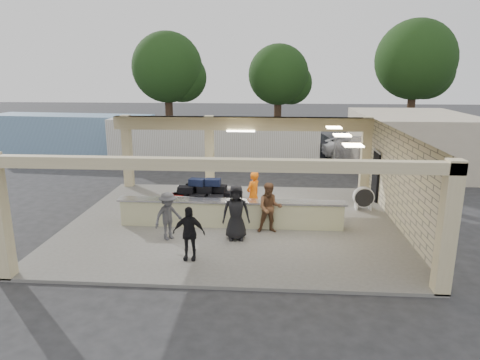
# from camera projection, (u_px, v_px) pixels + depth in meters

# --- Properties ---
(ground) EXTENTS (120.00, 120.00, 0.00)m
(ground) POSITION_uv_depth(u_px,v_px,m) (232.00, 224.00, 16.07)
(ground) COLOR #28282A
(ground) RESTS_ON ground
(pavilion) EXTENTS (12.01, 10.00, 3.55)m
(pavilion) POSITION_uv_depth(u_px,v_px,m) (239.00, 185.00, 16.36)
(pavilion) COLOR #63605C
(pavilion) RESTS_ON ground
(baggage_counter) EXTENTS (8.20, 0.58, 0.98)m
(baggage_counter) POSITION_uv_depth(u_px,v_px,m) (231.00, 213.00, 15.44)
(baggage_counter) COLOR beige
(baggage_counter) RESTS_ON pavilion
(luggage_cart) EXTENTS (2.67, 1.83, 1.46)m
(luggage_cart) POSITION_uv_depth(u_px,v_px,m) (202.00, 196.00, 16.54)
(luggage_cart) COLOR white
(luggage_cart) RESTS_ON pavilion
(drum_fan) EXTENTS (0.84, 0.46, 0.93)m
(drum_fan) POSITION_uv_depth(u_px,v_px,m) (364.00, 197.00, 17.36)
(drum_fan) COLOR white
(drum_fan) RESTS_ON pavilion
(baggage_handler) EXTENTS (0.69, 0.75, 1.82)m
(baggage_handler) POSITION_uv_depth(u_px,v_px,m) (253.00, 195.00, 16.24)
(baggage_handler) COLOR orange
(baggage_handler) RESTS_ON pavilion
(passenger_a) EXTENTS (0.89, 0.45, 1.78)m
(passenger_a) POSITION_uv_depth(u_px,v_px,m) (270.00, 208.00, 14.76)
(passenger_a) COLOR brown
(passenger_a) RESTS_ON pavilion
(passenger_b) EXTENTS (0.96, 0.35, 1.65)m
(passenger_b) POSITION_uv_depth(u_px,v_px,m) (189.00, 233.00, 12.66)
(passenger_b) COLOR black
(passenger_b) RESTS_ON pavilion
(passenger_c) EXTENTS (0.98, 1.03, 1.63)m
(passenger_c) POSITION_uv_depth(u_px,v_px,m) (168.00, 216.00, 14.18)
(passenger_c) COLOR #46464B
(passenger_c) RESTS_ON pavilion
(passenger_d) EXTENTS (0.95, 0.48, 1.88)m
(passenger_d) POSITION_uv_depth(u_px,v_px,m) (236.00, 212.00, 14.15)
(passenger_d) COLOR black
(passenger_d) RESTS_ON pavilion
(car_white_a) EXTENTS (5.25, 3.04, 1.42)m
(car_white_a) POSITION_uv_depth(u_px,v_px,m) (359.00, 147.00, 28.22)
(car_white_a) COLOR silver
(car_white_a) RESTS_ON ground
(car_white_b) EXTENTS (5.08, 3.75, 1.51)m
(car_white_b) POSITION_uv_depth(u_px,v_px,m) (442.00, 146.00, 28.25)
(car_white_b) COLOR silver
(car_white_b) RESTS_ON ground
(car_dark) EXTENTS (4.30, 3.70, 1.41)m
(car_dark) POSITION_uv_depth(u_px,v_px,m) (314.00, 144.00, 29.19)
(car_dark) COLOR black
(car_dark) RESTS_ON ground
(container_white) EXTENTS (12.72, 2.68, 2.75)m
(container_white) POSITION_uv_depth(u_px,v_px,m) (214.00, 141.00, 26.36)
(container_white) COLOR silver
(container_white) RESTS_ON ground
(container_blue) EXTENTS (10.79, 3.42, 2.76)m
(container_blue) POSITION_uv_depth(u_px,v_px,m) (73.00, 136.00, 28.35)
(container_blue) COLOR #7EA5C9
(container_blue) RESTS_ON ground
(fence) EXTENTS (12.06, 0.06, 2.03)m
(fence) POSITION_uv_depth(u_px,v_px,m) (444.00, 155.00, 23.73)
(fence) COLOR gray
(fence) RESTS_ON ground
(tree_left) EXTENTS (6.60, 6.30, 9.00)m
(tree_left) POSITION_uv_depth(u_px,v_px,m) (171.00, 70.00, 38.55)
(tree_left) COLOR #382619
(tree_left) RESTS_ON ground
(tree_mid) EXTENTS (6.00, 5.60, 8.00)m
(tree_mid) POSITION_uv_depth(u_px,v_px,m) (282.00, 77.00, 39.94)
(tree_mid) COLOR #382619
(tree_mid) RESTS_ON ground
(tree_right) EXTENTS (7.20, 7.00, 10.00)m
(tree_right) POSITION_uv_depth(u_px,v_px,m) (418.00, 63.00, 37.82)
(tree_right) COLOR #382619
(tree_right) RESTS_ON ground
(adjacent_building) EXTENTS (6.00, 8.00, 3.20)m
(adjacent_building) POSITION_uv_depth(u_px,v_px,m) (411.00, 142.00, 24.67)
(adjacent_building) COLOR beige
(adjacent_building) RESTS_ON ground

